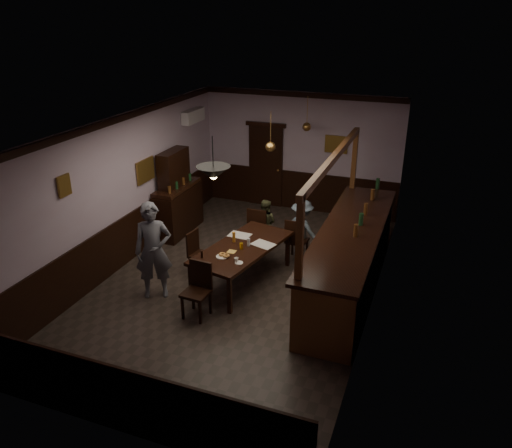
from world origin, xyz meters
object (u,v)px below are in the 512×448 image
at_px(coffee_cup, 236,260).
at_px(chair_far_right, 296,239).
at_px(person_standing, 153,251).
at_px(person_seated_left, 265,223).
at_px(chair_far_left, 259,228).
at_px(pendant_brass_mid, 270,147).
at_px(bar_counter, 350,257).
at_px(pendant_iron, 213,173).
at_px(chair_side, 197,251).
at_px(chair_near, 198,287).
at_px(person_seated_right, 302,229).
at_px(pendant_brass_far, 307,127).
at_px(sideboard, 177,200).
at_px(soda_can, 241,246).
at_px(dining_table, 242,249).

bearing_deg(coffee_cup, chair_far_right, 84.29).
bearing_deg(person_standing, person_seated_left, 37.66).
distance_m(chair_far_left, pendant_brass_mid, 1.77).
relative_size(chair_far_left, person_standing, 0.55).
bearing_deg(bar_counter, pendant_iron, -148.99).
bearing_deg(chair_side, chair_far_left, -21.68).
bearing_deg(chair_near, person_seated_right, 73.24).
height_order(person_seated_left, pendant_brass_far, pendant_brass_far).
xyz_separation_m(person_seated_left, coffee_cup, (0.27, -2.24, 0.26)).
height_order(person_standing, sideboard, sideboard).
height_order(chair_far_right, person_standing, person_standing).
relative_size(person_seated_left, pendant_brass_far, 1.34).
xyz_separation_m(person_seated_right, sideboard, (-3.02, 0.19, 0.15)).
bearing_deg(person_standing, soda_can, 5.83).
distance_m(dining_table, soda_can, 0.17).
relative_size(chair_far_right, pendant_brass_mid, 1.15).
bearing_deg(chair_near, person_standing, 168.47).
bearing_deg(sideboard, chair_far_left, -7.81).
height_order(chair_near, pendant_iron, pendant_iron).
bearing_deg(sideboard, pendant_iron, -48.83).
relative_size(person_standing, sideboard, 0.93).
relative_size(chair_near, person_standing, 0.54).
xyz_separation_m(person_seated_left, pendant_brass_mid, (0.17, -0.19, 1.76)).
distance_m(chair_far_left, coffee_cup, 2.00).
distance_m(chair_far_right, soda_can, 1.47).
relative_size(chair_near, coffee_cup, 12.16).
bearing_deg(pendant_iron, soda_can, 74.04).
height_order(bar_counter, pendant_iron, pendant_iron).
bearing_deg(dining_table, coffee_cup, -77.03).
height_order(chair_far_left, chair_side, chair_far_left).
xyz_separation_m(chair_far_right, sideboard, (-2.97, 0.47, 0.27)).
distance_m(person_standing, soda_can, 1.59).
xyz_separation_m(chair_far_left, person_seated_right, (0.92, 0.09, 0.08)).
height_order(chair_side, person_seated_right, person_seated_right).
bearing_deg(chair_near, chair_far_left, 91.67).
xyz_separation_m(soda_can, pendant_iron, (-0.19, -0.67, 1.59)).
bearing_deg(sideboard, dining_table, -35.57).
xyz_separation_m(chair_near, sideboard, (-1.98, 2.91, 0.25)).
relative_size(chair_far_right, chair_near, 0.96).
bearing_deg(bar_counter, person_seated_right, 141.37).
xyz_separation_m(coffee_cup, pendant_iron, (-0.31, -0.15, 1.60)).
distance_m(dining_table, chair_far_right, 1.36).
relative_size(person_seated_left, sideboard, 0.56).
relative_size(dining_table, soda_can, 19.65).
height_order(chair_far_left, person_standing, person_standing).
bearing_deg(sideboard, bar_counter, -15.15).
bearing_deg(person_seated_left, person_standing, 72.32).
distance_m(chair_near, bar_counter, 2.84).
bearing_deg(person_seated_right, coffee_cup, 95.68).
bearing_deg(dining_table, pendant_iron, -101.76).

